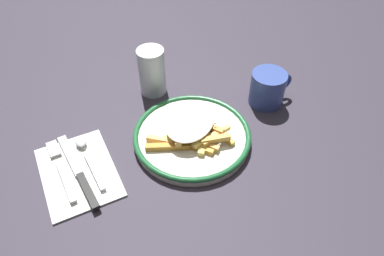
{
  "coord_description": "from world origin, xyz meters",
  "views": [
    {
      "loc": [
        -0.23,
        -0.48,
        0.57
      ],
      "look_at": [
        0.0,
        0.0,
        0.04
      ],
      "focal_mm": 33.72,
      "sensor_mm": 36.0,
      "label": 1
    }
  ],
  "objects_px": {
    "fries_heap": "(192,129)",
    "knife": "(81,176)",
    "plate": "(192,136)",
    "water_glass": "(152,71)",
    "fork": "(61,170)",
    "spoon": "(86,153)",
    "napkin": "(78,172)",
    "coffee_mug": "(268,88)"
  },
  "relations": [
    {
      "from": "fries_heap",
      "to": "knife",
      "type": "bearing_deg",
      "value": -179.95
    },
    {
      "from": "plate",
      "to": "fries_heap",
      "type": "height_order",
      "value": "fries_heap"
    },
    {
      "from": "water_glass",
      "to": "fork",
      "type": "bearing_deg",
      "value": -147.58
    },
    {
      "from": "fork",
      "to": "spoon",
      "type": "xyz_separation_m",
      "value": [
        0.05,
        0.02,
        0.0
      ]
    },
    {
      "from": "napkin",
      "to": "spoon",
      "type": "height_order",
      "value": "spoon"
    },
    {
      "from": "coffee_mug",
      "to": "knife",
      "type": "bearing_deg",
      "value": -174.96
    },
    {
      "from": "fork",
      "to": "spoon",
      "type": "relative_size",
      "value": 1.16
    },
    {
      "from": "knife",
      "to": "spoon",
      "type": "height_order",
      "value": "spoon"
    },
    {
      "from": "fries_heap",
      "to": "water_glass",
      "type": "relative_size",
      "value": 1.6
    },
    {
      "from": "plate",
      "to": "fork",
      "type": "distance_m",
      "value": 0.27
    },
    {
      "from": "knife",
      "to": "fork",
      "type": "bearing_deg",
      "value": 134.72
    },
    {
      "from": "plate",
      "to": "napkin",
      "type": "height_order",
      "value": "plate"
    },
    {
      "from": "fries_heap",
      "to": "coffee_mug",
      "type": "distance_m",
      "value": 0.22
    },
    {
      "from": "plate",
      "to": "napkin",
      "type": "distance_m",
      "value": 0.24
    },
    {
      "from": "plate",
      "to": "fries_heap",
      "type": "bearing_deg",
      "value": -119.34
    },
    {
      "from": "fries_heap",
      "to": "coffee_mug",
      "type": "xyz_separation_m",
      "value": [
        0.22,
        0.04,
        0.01
      ]
    },
    {
      "from": "knife",
      "to": "water_glass",
      "type": "relative_size",
      "value": 1.79
    },
    {
      "from": "plate",
      "to": "spoon",
      "type": "distance_m",
      "value": 0.22
    },
    {
      "from": "plate",
      "to": "fork",
      "type": "height_order",
      "value": "plate"
    },
    {
      "from": "coffee_mug",
      "to": "napkin",
      "type": "bearing_deg",
      "value": -177.32
    },
    {
      "from": "fork",
      "to": "knife",
      "type": "bearing_deg",
      "value": -45.28
    },
    {
      "from": "napkin",
      "to": "coffee_mug",
      "type": "height_order",
      "value": "coffee_mug"
    },
    {
      "from": "fries_heap",
      "to": "napkin",
      "type": "xyz_separation_m",
      "value": [
        -0.24,
        0.02,
        -0.03
      ]
    },
    {
      "from": "napkin",
      "to": "fork",
      "type": "xyz_separation_m",
      "value": [
        -0.03,
        0.01,
        0.01
      ]
    },
    {
      "from": "napkin",
      "to": "water_glass",
      "type": "xyz_separation_m",
      "value": [
        0.23,
        0.18,
        0.05
      ]
    },
    {
      "from": "plate",
      "to": "fork",
      "type": "relative_size",
      "value": 1.43
    },
    {
      "from": "plate",
      "to": "fries_heap",
      "type": "xyz_separation_m",
      "value": [
        -0.0,
        -0.0,
        0.02
      ]
    },
    {
      "from": "napkin",
      "to": "coffee_mug",
      "type": "relative_size",
      "value": 1.79
    },
    {
      "from": "fork",
      "to": "knife",
      "type": "distance_m",
      "value": 0.04
    },
    {
      "from": "plate",
      "to": "spoon",
      "type": "xyz_separation_m",
      "value": [
        -0.22,
        0.05,
        0.0
      ]
    },
    {
      "from": "napkin",
      "to": "coffee_mug",
      "type": "bearing_deg",
      "value": 2.68
    },
    {
      "from": "plate",
      "to": "knife",
      "type": "xyz_separation_m",
      "value": [
        -0.24,
        -0.0,
        -0.0
      ]
    },
    {
      "from": "fork",
      "to": "napkin",
      "type": "bearing_deg",
      "value": -22.99
    },
    {
      "from": "coffee_mug",
      "to": "fries_heap",
      "type": "bearing_deg",
      "value": -169.51
    },
    {
      "from": "knife",
      "to": "coffee_mug",
      "type": "relative_size",
      "value": 1.95
    },
    {
      "from": "water_glass",
      "to": "napkin",
      "type": "bearing_deg",
      "value": -142.48
    },
    {
      "from": "knife",
      "to": "coffee_mug",
      "type": "height_order",
      "value": "coffee_mug"
    },
    {
      "from": "fries_heap",
      "to": "water_glass",
      "type": "bearing_deg",
      "value": 93.73
    },
    {
      "from": "napkin",
      "to": "spoon",
      "type": "bearing_deg",
      "value": 53.97
    },
    {
      "from": "fork",
      "to": "water_glass",
      "type": "relative_size",
      "value": 1.5
    },
    {
      "from": "spoon",
      "to": "water_glass",
      "type": "relative_size",
      "value": 1.3
    },
    {
      "from": "napkin",
      "to": "coffee_mug",
      "type": "xyz_separation_m",
      "value": [
        0.46,
        0.02,
        0.04
      ]
    }
  ]
}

